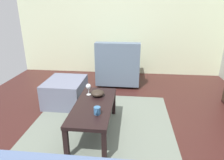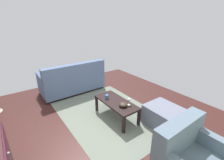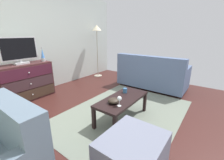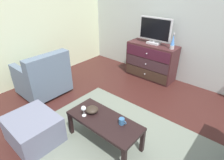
# 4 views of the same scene
# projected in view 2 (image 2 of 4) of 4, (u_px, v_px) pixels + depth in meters

# --- Properties ---
(ground_plane) EXTENTS (5.52, 5.00, 0.05)m
(ground_plane) POSITION_uv_depth(u_px,v_px,m) (107.00, 123.00, 3.34)
(ground_plane) COLOR #3B1B18
(area_rug) EXTENTS (2.60, 1.90, 0.01)m
(area_rug) POSITION_uv_depth(u_px,v_px,m) (109.00, 114.00, 3.59)
(area_rug) COLOR slate
(area_rug) RESTS_ON ground_plane
(coffee_table) EXTENTS (1.05, 0.46, 0.40)m
(coffee_table) POSITION_uv_depth(u_px,v_px,m) (116.00, 103.00, 3.37)
(coffee_table) COLOR black
(coffee_table) RESTS_ON ground_plane
(wine_glass) EXTENTS (0.07, 0.07, 0.16)m
(wine_glass) POSITION_uv_depth(u_px,v_px,m) (129.00, 100.00, 3.17)
(wine_glass) COLOR silver
(wine_glass) RESTS_ON coffee_table
(mug) EXTENTS (0.11, 0.08, 0.08)m
(mug) POSITION_uv_depth(u_px,v_px,m) (107.00, 97.00, 3.46)
(mug) COLOR #33618F
(mug) RESTS_ON coffee_table
(bowl_decorative) EXTENTS (0.18, 0.18, 0.08)m
(bowl_decorative) POSITION_uv_depth(u_px,v_px,m) (123.00, 105.00, 3.15)
(bowl_decorative) COLOR #2F251D
(bowl_decorative) RESTS_ON coffee_table
(couch_large) EXTENTS (0.85, 1.77, 0.91)m
(couch_large) POSITION_uv_depth(u_px,v_px,m) (73.00, 80.00, 4.61)
(couch_large) COLOR #332319
(couch_large) RESTS_ON ground_plane
(ottoman) EXTENTS (0.71, 0.61, 0.40)m
(ottoman) POSITION_uv_depth(u_px,v_px,m) (164.00, 116.00, 3.19)
(ottoman) COLOR slate
(ottoman) RESTS_ON ground_plane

